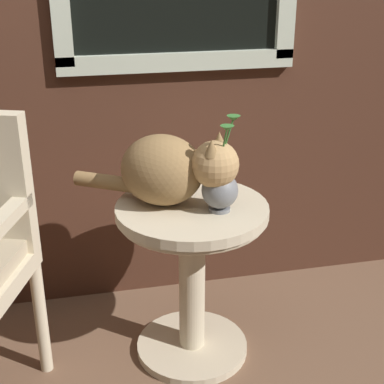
% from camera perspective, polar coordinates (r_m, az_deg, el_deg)
% --- Properties ---
extents(wicker_side_table, '(0.53, 0.53, 0.61)m').
position_cam_1_polar(wicker_side_table, '(2.02, -0.00, -6.37)').
color(wicker_side_table, beige).
rests_on(wicker_side_table, ground_plane).
extents(cat, '(0.53, 0.37, 0.26)m').
position_cam_1_polar(cat, '(1.90, -2.22, 2.33)').
color(cat, olive).
rests_on(cat, wicker_side_table).
extents(pewter_vase_with_ivy, '(0.12, 0.13, 0.33)m').
position_cam_1_polar(pewter_vase_with_ivy, '(1.86, 2.87, 0.71)').
color(pewter_vase_with_ivy, slate).
rests_on(pewter_vase_with_ivy, wicker_side_table).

